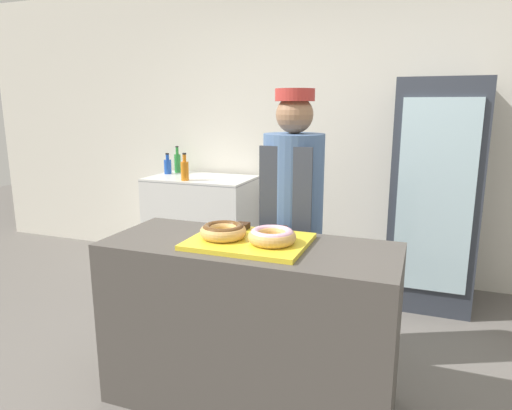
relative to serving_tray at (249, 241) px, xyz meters
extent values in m
plane|color=#66605B|center=(0.00, 0.00, -0.90)|extent=(14.00, 14.00, 0.00)
cube|color=silver|center=(0.00, 2.13, 0.45)|extent=(8.00, 0.06, 2.70)
cube|color=#4C4742|center=(0.00, 0.00, -0.46)|extent=(1.50, 0.60, 0.89)
cube|color=yellow|center=(0.00, 0.00, 0.00)|extent=(0.59, 0.46, 0.02)
torus|color=tan|center=(-0.13, -0.03, 0.04)|extent=(0.24, 0.24, 0.07)
torus|color=brown|center=(-0.13, -0.03, 0.06)|extent=(0.21, 0.21, 0.04)
torus|color=tan|center=(0.13, -0.03, 0.04)|extent=(0.24, 0.24, 0.07)
torus|color=#EFADC6|center=(0.13, -0.03, 0.06)|extent=(0.21, 0.21, 0.04)
cube|color=#382111|center=(-0.11, 0.17, 0.03)|extent=(0.07, 0.07, 0.03)
cube|color=#382111|center=(0.11, 0.17, 0.03)|extent=(0.07, 0.07, 0.03)
cylinder|color=#4C4C51|center=(0.07, 0.55, -0.50)|extent=(0.26, 0.26, 0.81)
cylinder|color=#4C6B99|center=(0.07, 0.55, 0.21)|extent=(0.36, 0.36, 0.61)
cube|color=#383D47|center=(0.07, 0.38, -0.19)|extent=(0.31, 0.02, 1.27)
sphere|color=#936B4C|center=(0.07, 0.55, 0.62)|extent=(0.22, 0.22, 0.22)
cylinder|color=#B2332D|center=(0.07, 0.55, 0.73)|extent=(0.23, 0.23, 0.07)
cube|color=#333842|center=(0.89, 1.75, -0.02)|extent=(0.64, 0.65, 1.77)
cube|color=silver|center=(0.89, 1.41, 0.02)|extent=(0.52, 0.02, 1.42)
cube|color=silver|center=(-1.18, 1.75, -0.45)|extent=(0.98, 0.60, 0.91)
cube|color=gray|center=(-1.18, 1.75, -0.02)|extent=(0.98, 0.60, 0.01)
cylinder|color=orange|center=(-1.22, 1.53, 0.09)|extent=(0.07, 0.07, 0.17)
cylinder|color=orange|center=(-1.22, 1.53, 0.21)|extent=(0.03, 0.03, 0.07)
cylinder|color=black|center=(-1.22, 1.53, 0.25)|extent=(0.04, 0.04, 0.01)
cylinder|color=#2D8C38|center=(-1.54, 1.94, 0.10)|extent=(0.06, 0.06, 0.18)
cylinder|color=#2D8C38|center=(-1.54, 1.94, 0.22)|extent=(0.03, 0.03, 0.07)
cylinder|color=black|center=(-1.54, 1.94, 0.26)|extent=(0.03, 0.03, 0.01)
cylinder|color=#1E4CB2|center=(-1.58, 1.83, 0.07)|extent=(0.07, 0.07, 0.14)
cylinder|color=#1E4CB2|center=(-1.58, 1.83, 0.17)|extent=(0.03, 0.03, 0.05)
cylinder|color=black|center=(-1.58, 1.83, 0.20)|extent=(0.04, 0.04, 0.01)
camera|label=1|loc=(0.81, -2.06, 0.68)|focal=32.00mm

